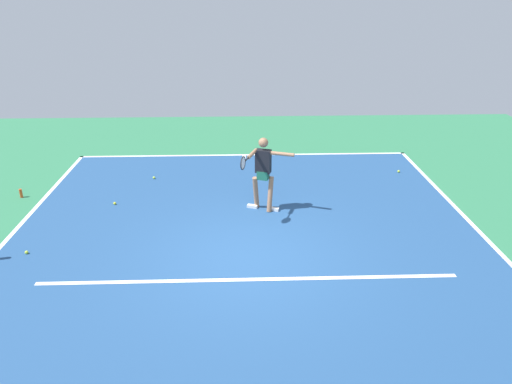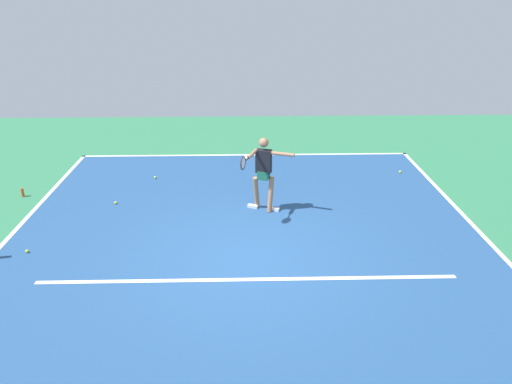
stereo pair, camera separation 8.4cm
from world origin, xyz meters
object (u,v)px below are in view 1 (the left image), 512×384
Objects in this scene: tennis_player at (263,170)px; tennis_ball_by_baseline at (115,203)px; tennis_ball_by_sideline at (154,178)px; tennis_ball_far_corner at (399,171)px; tennis_ball_centre_court at (27,252)px; water_bottle at (21,193)px.

tennis_ball_by_baseline is (3.51, -0.40, -0.96)m from tennis_player.
tennis_ball_by_sideline is (2.84, -2.02, -0.96)m from tennis_player.
tennis_ball_far_corner is (-3.90, -2.26, -0.96)m from tennis_player.
tennis_ball_by_sideline is 6.74m from tennis_ball_far_corner.
tennis_ball_by_baseline is (7.41, 1.86, 0.00)m from tennis_ball_far_corner.
tennis_player is 26.37× the size of tennis_ball_centre_court.
tennis_player reaches higher than tennis_ball_by_sideline.
tennis_ball_centre_court is (8.59, 4.08, 0.00)m from tennis_ball_far_corner.
tennis_player is 6.03m from water_bottle.
tennis_ball_by_sideline is 1.75m from tennis_ball_by_baseline.
tennis_ball_far_corner is 0.30× the size of water_bottle.
tennis_player reaches higher than tennis_ball_by_baseline.
tennis_ball_by_baseline is 0.30× the size of water_bottle.
water_bottle is at bearing 7.87° from tennis_ball_far_corner.
tennis_ball_centre_court is (1.85, 3.84, 0.00)m from tennis_ball_by_sideline.
tennis_ball_by_sideline is at bearing -160.00° from water_bottle.
tennis_ball_centre_court is 2.52m from tennis_ball_by_baseline.
tennis_ball_far_corner is 1.00× the size of tennis_ball_centre_court.
tennis_ball_by_sideline and tennis_ball_far_corner have the same top height.
tennis_ball_far_corner is 9.51m from tennis_ball_centre_court.
tennis_ball_by_sideline and tennis_ball_by_baseline have the same top height.
tennis_ball_centre_court is (4.69, 1.82, -0.96)m from tennis_player.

